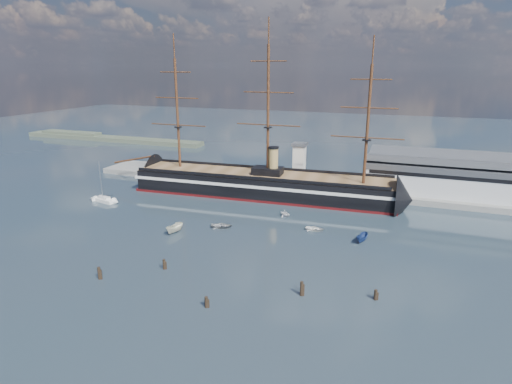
% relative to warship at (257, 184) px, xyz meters
% --- Properties ---
extents(ground, '(600.00, 600.00, 0.00)m').
position_rel_warship_xyz_m(ground, '(8.31, -20.00, -4.04)').
color(ground, '#233743').
rests_on(ground, ground).
extents(quay, '(180.00, 18.00, 2.00)m').
position_rel_warship_xyz_m(quay, '(18.31, 16.00, -4.04)').
color(quay, slate).
rests_on(quay, ground).
extents(warehouse, '(63.00, 21.00, 11.60)m').
position_rel_warship_xyz_m(warehouse, '(66.31, 20.00, 3.95)').
color(warehouse, '#B7BABC').
rests_on(warehouse, ground).
extents(quay_tower, '(5.00, 5.00, 15.00)m').
position_rel_warship_xyz_m(quay_tower, '(11.31, 13.00, 5.72)').
color(quay_tower, silver).
rests_on(quay_tower, ground).
extents(shoreline, '(120.00, 10.00, 4.00)m').
position_rel_warship_xyz_m(shoreline, '(-130.92, 75.00, -2.59)').
color(shoreline, '#3F4C38').
rests_on(shoreline, ground).
extents(warship, '(113.29, 21.01, 53.94)m').
position_rel_warship_xyz_m(warship, '(0.00, 0.00, 0.00)').
color(warship, black).
rests_on(warship, ground).
extents(sailboat, '(8.80, 4.40, 13.53)m').
position_rel_warship_xyz_m(sailboat, '(-44.86, -25.02, -3.18)').
color(sailboat, white).
rests_on(sailboat, ground).
extents(motorboat_a, '(7.59, 3.72, 2.91)m').
position_rel_warship_xyz_m(motorboat_a, '(-8.65, -40.66, -4.04)').
color(motorboat_a, beige).
rests_on(motorboat_a, ground).
extents(motorboat_b, '(2.50, 4.03, 1.75)m').
position_rel_warship_xyz_m(motorboat_b, '(1.56, -32.78, -4.04)').
color(motorboat_b, gray).
rests_on(motorboat_b, ground).
extents(motorboat_d, '(5.16, 6.60, 2.23)m').
position_rel_warship_xyz_m(motorboat_d, '(15.39, -17.63, -4.04)').
color(motorboat_d, white).
rests_on(motorboat_d, ground).
extents(motorboat_e, '(1.34, 3.22, 1.49)m').
position_rel_warship_xyz_m(motorboat_e, '(26.32, -25.72, -4.04)').
color(motorboat_e, white).
rests_on(motorboat_e, ground).
extents(motorboat_f, '(6.77, 3.62, 2.57)m').
position_rel_warship_xyz_m(motorboat_f, '(39.49, -29.27, -4.04)').
color(motorboat_f, navy).
rests_on(motorboat_f, ground).
extents(piling_near_left, '(0.64, 0.64, 3.48)m').
position_rel_warship_xyz_m(piling_near_left, '(-9.96, -68.98, -4.04)').
color(piling_near_left, black).
rests_on(piling_near_left, ground).
extents(piling_near_mid, '(0.64, 0.64, 2.92)m').
position_rel_warship_xyz_m(piling_near_mid, '(16.21, -70.95, -4.04)').
color(piling_near_mid, black).
rests_on(piling_near_mid, ground).
extents(piling_near_right, '(0.64, 0.64, 3.73)m').
position_rel_warship_xyz_m(piling_near_right, '(31.72, -60.55, -4.04)').
color(piling_near_right, black).
rests_on(piling_near_right, ground).
extents(piling_far_right, '(0.64, 0.64, 2.83)m').
position_rel_warship_xyz_m(piling_far_right, '(45.48, -57.07, -4.04)').
color(piling_far_right, black).
rests_on(piling_far_right, ground).
extents(piling_extra, '(0.64, 0.64, 3.06)m').
position_rel_warship_xyz_m(piling_extra, '(0.32, -60.16, -4.04)').
color(piling_extra, black).
rests_on(piling_extra, ground).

